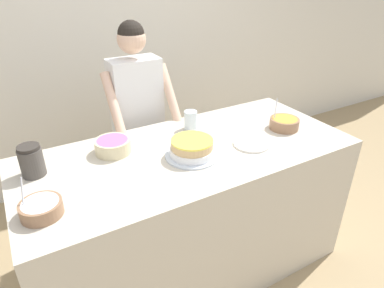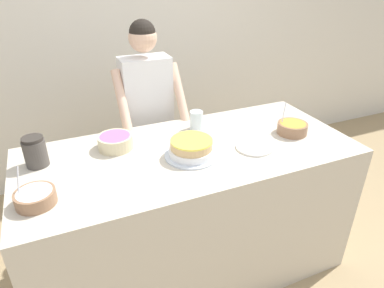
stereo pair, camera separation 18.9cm
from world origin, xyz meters
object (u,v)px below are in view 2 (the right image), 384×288
at_px(stoneware_jar, 35,152).
at_px(frosting_bowl_orange, 292,128).
at_px(cake, 192,149).
at_px(drinking_glass, 196,120).
at_px(ceramic_plate, 254,147).
at_px(frosting_bowl_purple, 115,141).
at_px(frosting_bowl_white, 35,197).
at_px(person_baker, 148,108).

bearing_deg(stoneware_jar, frosting_bowl_orange, -8.63).
xyz_separation_m(cake, stoneware_jar, (-0.78, 0.24, 0.03)).
height_order(drinking_glass, ceramic_plate, drinking_glass).
relative_size(frosting_bowl_purple, drinking_glass, 1.66).
distance_m(drinking_glass, ceramic_plate, 0.42).
bearing_deg(frosting_bowl_purple, drinking_glass, 5.33).
xyz_separation_m(frosting_bowl_white, frosting_bowl_purple, (0.44, 0.37, 0.01)).
distance_m(person_baker, frosting_bowl_orange, 1.00).
height_order(person_baker, ceramic_plate, person_baker).
height_order(person_baker, frosting_bowl_white, person_baker).
bearing_deg(cake, person_baker, 93.28).
bearing_deg(cake, frosting_bowl_white, -171.99).
xyz_separation_m(frosting_bowl_purple, stoneware_jar, (-0.42, -0.02, 0.04)).
relative_size(person_baker, cake, 5.13).
bearing_deg(drinking_glass, ceramic_plate, -61.26).
bearing_deg(frosting_bowl_purple, person_baker, 53.54).
height_order(frosting_bowl_white, frosting_bowl_purple, frosting_bowl_white).
xyz_separation_m(frosting_bowl_purple, ceramic_plate, (0.73, -0.32, -0.04)).
bearing_deg(frosting_bowl_purple, cake, -35.35).
distance_m(frosting_bowl_white, stoneware_jar, 0.35).
distance_m(frosting_bowl_orange, ceramic_plate, 0.33).
distance_m(cake, stoneware_jar, 0.82).
height_order(person_baker, drinking_glass, person_baker).
xyz_separation_m(person_baker, stoneware_jar, (-0.74, -0.46, 0.05)).
bearing_deg(drinking_glass, stoneware_jar, -175.66).
relative_size(frosting_bowl_orange, frosting_bowl_white, 1.05).
height_order(person_baker, frosting_bowl_purple, person_baker).
xyz_separation_m(person_baker, frosting_bowl_purple, (-0.32, -0.44, 0.01)).
xyz_separation_m(frosting_bowl_purple, drinking_glass, (0.53, 0.05, 0.02)).
xyz_separation_m(cake, frosting_bowl_orange, (0.69, 0.01, -0.01)).
relative_size(drinking_glass, stoneware_jar, 0.73).
bearing_deg(frosting_bowl_white, frosting_bowl_orange, 4.78).
xyz_separation_m(person_baker, cake, (0.04, -0.70, 0.01)).
distance_m(frosting_bowl_white, ceramic_plate, 1.17).
height_order(frosting_bowl_purple, stoneware_jar, stoneware_jar).
bearing_deg(person_baker, drinking_glass, -62.11).
distance_m(person_baker, frosting_bowl_purple, 0.55).
distance_m(frosting_bowl_orange, drinking_glass, 0.60).
distance_m(frosting_bowl_purple, stoneware_jar, 0.42).
height_order(frosting_bowl_purple, drinking_glass, drinking_glass).
bearing_deg(ceramic_plate, frosting_bowl_white, -177.49).
relative_size(frosting_bowl_purple, ceramic_plate, 0.94).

